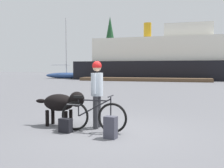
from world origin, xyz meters
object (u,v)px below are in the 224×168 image
at_px(sailboat_moored, 66,75).
at_px(ferry_boat, 170,60).
at_px(backpack, 111,127).
at_px(handbag_pannier, 66,125).
at_px(bicycle, 93,116).
at_px(dog, 63,103).
at_px(person_cyclist, 97,87).

bearing_deg(sailboat_moored, ferry_boat, 6.04).
bearing_deg(backpack, handbag_pannier, 170.58).
bearing_deg(bicycle, dog, 159.81).
bearing_deg(sailboat_moored, dog, -63.75).
height_order(bicycle, dog, dog).
relative_size(dog, handbag_pannier, 4.21).
relative_size(handbag_pannier, sailboat_moored, 0.04).
distance_m(bicycle, backpack, 0.79).
bearing_deg(person_cyclist, handbag_pannier, -130.71).
bearing_deg(ferry_boat, handbag_pannier, -90.58).
xyz_separation_m(dog, ferry_boat, (0.73, 31.47, 2.16)).
bearing_deg(sailboat_moored, bicycle, -62.48).
xyz_separation_m(bicycle, ferry_boat, (-0.30, 31.85, 2.40)).
relative_size(handbag_pannier, ferry_boat, 0.01).
distance_m(ferry_boat, sailboat_moored, 15.70).
height_order(bicycle, ferry_boat, ferry_boat).
xyz_separation_m(dog, backpack, (1.64, -0.85, -0.40)).
bearing_deg(backpack, dog, 152.61).
distance_m(person_cyclist, backpack, 1.38).
height_order(bicycle, handbag_pannier, bicycle).
xyz_separation_m(person_cyclist, handbag_pannier, (-0.59, -0.69, -0.92)).
xyz_separation_m(ferry_boat, sailboat_moored, (-15.45, -1.63, -2.29)).
distance_m(backpack, handbag_pannier, 1.26).
bearing_deg(person_cyclist, ferry_boat, 90.48).
distance_m(person_cyclist, ferry_boat, 31.48).
height_order(backpack, sailboat_moored, sailboat_moored).
relative_size(bicycle, dog, 1.19).
bearing_deg(bicycle, backpack, -37.67).
bearing_deg(sailboat_moored, person_cyclist, -62.20).
relative_size(bicycle, sailboat_moored, 0.19).
relative_size(dog, ferry_boat, 0.06).
xyz_separation_m(person_cyclist, sailboat_moored, (-15.71, 29.80, -0.58)).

